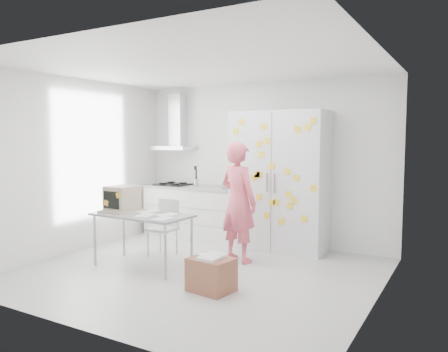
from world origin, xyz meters
The scene contains 10 objects.
floor centered at (0.00, 0.00, -0.01)m, with size 4.50×4.00×0.02m, color silver.
walls centered at (0.00, 0.72, 1.35)m, with size 4.52×4.01×2.70m.
ceiling centered at (0.00, 0.00, 2.70)m, with size 4.50×4.00×0.02m, color white.
counter_run centered at (-1.20, 1.70, 0.47)m, with size 1.84×0.63×1.28m.
range_hood centered at (-1.65, 1.84, 1.96)m, with size 0.70×0.48×1.01m.
tall_cabinet centered at (0.45, 1.67, 1.10)m, with size 1.50×0.68×2.20m.
person centered at (0.20, 0.75, 0.86)m, with size 0.63×0.41×1.73m, color #ED5C6E.
desk centered at (-1.09, -0.11, 0.83)m, with size 1.39×0.72×1.09m.
chair centered at (-0.93, 0.50, 0.48)m, with size 0.39×0.39×0.84m.
cardboard_box centered at (0.52, -0.51, 0.20)m, with size 0.54×0.45×0.43m.
Camera 1 is at (3.10, -4.74, 1.78)m, focal length 35.00 mm.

